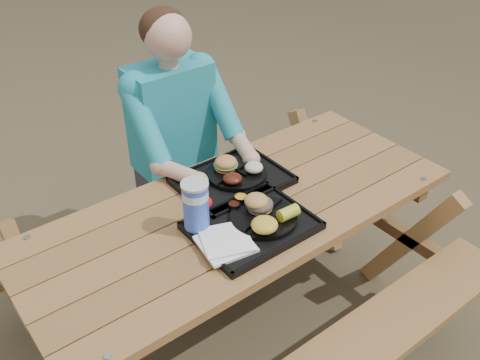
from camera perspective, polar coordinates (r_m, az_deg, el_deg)
ground at (r=2.69m, az=0.00°, el=-15.66°), size 60.00×60.00×0.00m
picnic_table at (r=2.41m, az=0.00°, el=-9.94°), size 1.80×1.49×0.75m
tray_near at (r=2.05m, az=1.25°, el=-4.98°), size 0.45×0.35×0.02m
tray_far at (r=2.29m, az=-0.81°, el=-0.09°), size 0.45×0.35×0.02m
plate_near at (r=2.06m, az=2.54°, el=-4.03°), size 0.26×0.26×0.02m
plate_far at (r=2.30m, az=-0.36°, el=0.69°), size 0.26×0.26×0.02m
napkin_stack at (r=1.95m, az=-1.56°, el=-6.73°), size 0.21×0.21×0.02m
soda_cup at (r=1.97m, az=-4.73°, el=-2.91°), size 0.10×0.10×0.19m
condiment_bbq at (r=2.11m, az=-0.62°, el=-2.83°), size 0.05×0.05×0.03m
condiment_mustard at (r=2.14m, az=0.08°, el=-2.11°), size 0.06×0.06×0.03m
sandwich at (r=2.05m, az=2.16°, el=-1.97°), size 0.10×0.10×0.10m
mac_cheese at (r=1.97m, az=2.64°, el=-4.80°), size 0.10×0.10×0.05m
corn_cob at (r=2.03m, az=5.18°, el=-3.51°), size 0.09×0.09×0.05m
cutlery_far at (r=2.20m, az=-4.43°, el=-1.42°), size 0.07×0.18×0.01m
burger at (r=2.30m, az=-1.53°, el=2.16°), size 0.10×0.10×0.09m
baked_beans at (r=2.22m, az=-0.81°, el=0.17°), size 0.08×0.08×0.04m
potato_salad at (r=2.29m, az=1.49°, el=1.35°), size 0.08×0.08×0.04m
diner at (r=2.68m, az=-6.80°, el=2.23°), size 0.48×0.84×1.28m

